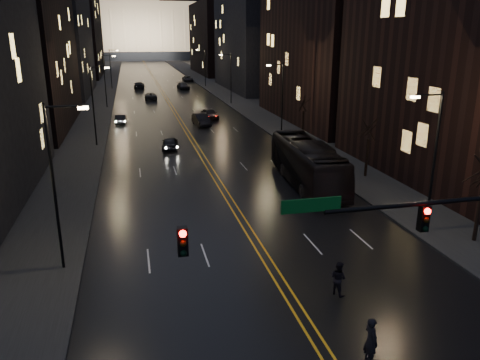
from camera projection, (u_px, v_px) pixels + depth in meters
ground at (328, 358)px, 18.35m from camera, size 900.00×900.00×0.00m
road at (153, 77)px, 139.26m from camera, size 20.00×320.00×0.02m
sidewalk_left at (105, 78)px, 136.22m from camera, size 8.00×320.00×0.16m
sidewalk_right at (200, 76)px, 142.26m from camera, size 8.00×320.00×0.16m
center_line at (153, 77)px, 139.26m from camera, size 0.62×320.00×0.01m
building_left_mid at (12, 20)px, 59.89m from camera, size 12.00×30.00×28.00m
building_left_far at (57, 46)px, 96.42m from camera, size 12.00×34.00×20.00m
building_left_dist at (78, 35)px, 140.47m from camera, size 12.00×40.00×24.00m
building_right_near at (479, 37)px, 37.91m from camera, size 12.00×26.00×24.00m
building_right_mid at (254, 31)px, 104.58m from camera, size 12.00×34.00×26.00m
building_right_dist at (216, 38)px, 149.82m from camera, size 12.00×40.00×22.00m
capitol at (139, 25)px, 245.77m from camera, size 90.00×50.00×58.50m
traffic_signal at (477, 225)px, 18.10m from camera, size 17.29×0.45×7.00m
streetlamp_right_near at (432, 156)px, 28.47m from camera, size 2.13×0.25×9.00m
streetlamp_left_near at (57, 180)px, 23.81m from camera, size 2.13×0.25×9.00m
streetlamp_right_mid at (281, 96)px, 56.38m from camera, size 2.13×0.25×9.00m
streetlamp_left_mid at (95, 101)px, 51.71m from camera, size 2.13×0.25×9.00m
streetlamp_right_far at (230, 76)px, 84.28m from camera, size 2.13×0.25×9.00m
streetlamp_left_far at (106, 78)px, 79.62m from camera, size 2.13×0.25×9.00m
streetlamp_right_dist at (204, 65)px, 112.18m from camera, size 2.13×0.25×9.00m
streetlamp_left_dist at (111, 67)px, 107.52m from camera, size 2.13×0.25×9.00m
tree_right_mid at (369, 127)px, 40.27m from camera, size 2.40×2.40×6.65m
tree_right_far at (304, 102)px, 55.15m from camera, size 2.40×2.40×6.65m
bus at (307, 163)px, 39.30m from camera, size 3.90×13.35×3.67m
oncoming_car_a at (170, 143)px, 51.63m from camera, size 2.17×4.39×1.44m
oncoming_car_b at (121, 119)px, 66.52m from camera, size 1.54×4.06×1.32m
oncoming_car_c at (151, 96)px, 91.29m from camera, size 2.31×4.94×1.37m
oncoming_car_d at (139, 85)px, 109.36m from camera, size 2.66×5.75×1.63m
receding_car_a at (201, 120)px, 65.15m from camera, size 2.19×5.16×1.66m
receding_car_b at (210, 114)px, 70.02m from camera, size 2.44×4.89×1.60m
receding_car_c at (183, 86)px, 108.37m from camera, size 2.81×5.64×1.57m
receding_car_d at (188, 79)px, 126.64m from camera, size 2.58×5.37×1.48m
pedestrian_a at (371, 341)px, 17.86m from camera, size 0.53×0.75×1.95m
pedestrian_b at (338, 278)px, 22.65m from camera, size 0.81×0.97×1.74m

